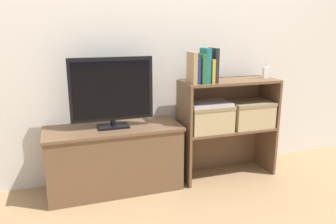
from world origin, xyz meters
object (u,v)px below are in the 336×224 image
Objects in this scene: book_forest at (201,68)px; book_charcoal at (213,65)px; book_mustard at (210,71)px; baby_monitor at (266,72)px; tv_stand at (115,158)px; book_navy at (196,70)px; laptop at (208,103)px; storage_basket_left at (208,116)px; tv at (112,91)px; book_tan at (192,68)px; book_teal at (205,65)px; storage_basket_right at (249,112)px.

book_charcoal is (0.10, 0.00, 0.02)m from book_forest.
book_mustard is 0.52m from baby_monitor.
book_charcoal is at bearing -6.49° from tv_stand.
book_mustard is (0.71, -0.08, 0.63)m from tv_stand.
laptop is (0.12, 0.04, -0.26)m from book_navy.
book_navy is 0.14m from book_charcoal.
tv_stand is 1.37m from baby_monitor.
book_navy reaches higher than tv_stand.
baby_monitor is at bearing 5.53° from book_mustard.
laptop is (0.00, 0.00, 0.10)m from storage_basket_left.
tv is 2.59× the size of book_tan.
book_tan is at bearing -167.24° from storage_basket_left.
laptop is (-0.01, 0.04, -0.29)m from book_charcoal.
book_mustard reaches higher than laptop.
book_tan is at bearing -8.39° from tv_stand.
book_tan is 1.92× the size of baby_monitor.
tv_stand is 5.22× the size of book_navy.
book_tan is 0.07m from book_forest.
tv is 1.80× the size of laptop.
storage_basket_left is at bearing 0.00° from laptop.
book_teal is 0.77× the size of laptop.
tv is 0.60m from book_tan.
book_navy is at bearing -7.78° from tv.
storage_basket_left is at bearing 16.10° from book_navy.
storage_basket_left reaches higher than tv_stand.
book_tan reaches higher than baby_monitor.
tv is 1.12m from storage_basket_right.
book_charcoal reaches higher than book_forest.
laptop reaches higher than storage_basket_left.
book_teal is (0.07, 0.00, 0.03)m from book_navy.
book_mustard is 0.51× the size of storage_basket_left.
book_navy is 0.75× the size of book_charcoal.
book_navy is 0.88× the size of book_forest.
book_mustard is 0.26m from laptop.
book_teal is 1.44× the size of book_mustard.
book_mustard is (0.71, -0.08, 0.13)m from tv.
storage_basket_left is 0.36m from storage_basket_right.
book_navy is at bearing -175.84° from storage_basket_right.
book_navy is at bearing 180.00° from book_charcoal.
book_tan is at bearing -8.24° from tv.
tv is 1.72× the size of storage_basket_right.
book_forest is (0.64, -0.08, 0.15)m from tv.
book_charcoal is 0.73× the size of storage_basket_right.
baby_monitor is at bearing 5.17° from book_teal.
book_mustard is (0.14, 0.00, -0.03)m from book_tan.
book_teal is (0.10, 0.00, 0.01)m from book_tan.
book_forest is at bearing -175.15° from baby_monitor.
book_forest is at bearing -158.12° from storage_basket_left.
book_teal reaches higher than book_charcoal.
book_teal is 0.74× the size of storage_basket_right.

